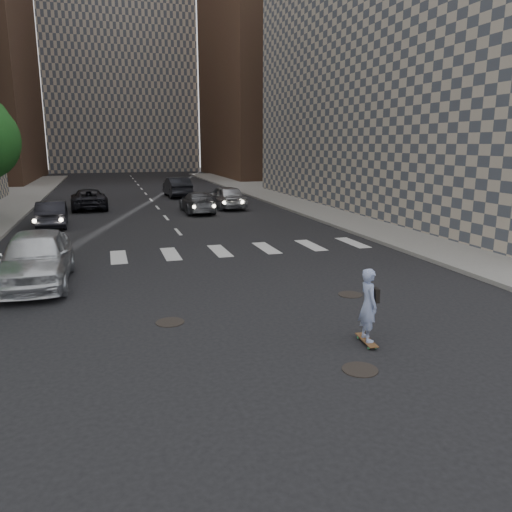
{
  "coord_description": "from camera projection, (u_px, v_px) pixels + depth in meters",
  "views": [
    {
      "loc": [
        -3.3,
        -10.47,
        4.29
      ],
      "look_at": [
        0.5,
        2.18,
        1.3
      ],
      "focal_mm": 35.0,
      "sensor_mm": 36.0,
      "label": 1
    }
  ],
  "objects": [
    {
      "name": "building_right",
      "position": [
        453.0,
        36.0,
        31.69
      ],
      "size": [
        15.0,
        33.0,
        22.0
      ],
      "color": "#ADA08E",
      "rests_on": "ground"
    },
    {
      "name": "traffic_car_e",
      "position": [
        177.0,
        187.0,
        40.8
      ],
      "size": [
        1.91,
        4.94,
        1.61
      ],
      "primitive_type": "imported",
      "rotation": [
        0.0,
        0.0,
        3.18
      ],
      "color": "black",
      "rests_on": "ground"
    },
    {
      "name": "traffic_car_d",
      "position": [
        225.0,
        197.0,
        33.56
      ],
      "size": [
        2.35,
        4.75,
        1.56
      ],
      "primitive_type": "imported",
      "rotation": [
        0.0,
        0.0,
        3.26
      ],
      "color": "#B1B3B9",
      "rests_on": "ground"
    },
    {
      "name": "traffic_car_c",
      "position": [
        89.0,
        199.0,
        33.14
      ],
      "size": [
        2.47,
        4.96,
        1.35
      ],
      "primitive_type": "imported",
      "rotation": [
        0.0,
        0.0,
        3.19
      ],
      "color": "black",
      "rests_on": "ground"
    },
    {
      "name": "silver_sedan",
      "position": [
        36.0,
        258.0,
        15.36
      ],
      "size": [
        2.07,
        5.01,
        1.7
      ],
      "primitive_type": "imported",
      "rotation": [
        0.0,
        0.0,
        -0.01
      ],
      "color": "silver",
      "rests_on": "ground"
    },
    {
      "name": "manhole_b",
      "position": [
        170.0,
        322.0,
        12.22
      ],
      "size": [
        0.7,
        0.7,
        0.02
      ],
      "primitive_type": "cylinder",
      "color": "black",
      "rests_on": "ground"
    },
    {
      "name": "manhole_a",
      "position": [
        360.0,
        370.0,
        9.66
      ],
      "size": [
        0.7,
        0.7,
        0.02
      ],
      "primitive_type": "cylinder",
      "color": "black",
      "rests_on": "ground"
    },
    {
      "name": "tower_right",
      "position": [
        283.0,
        35.0,
        64.67
      ],
      "size": [
        18.0,
        24.0,
        36.0
      ],
      "primitive_type": "cube",
      "color": "brown",
      "rests_on": "ground"
    },
    {
      "name": "tower_center",
      "position": [
        116.0,
        16.0,
        79.22
      ],
      "size": [
        22.0,
        20.0,
        48.0
      ],
      "primitive_type": "cube",
      "color": "#ADA08E",
      "rests_on": "ground"
    },
    {
      "name": "skateboarder",
      "position": [
        369.0,
        305.0,
        10.75
      ],
      "size": [
        0.46,
        0.87,
        1.7
      ],
      "rotation": [
        0.0,
        0.0,
        -0.11
      ],
      "color": "brown",
      "rests_on": "ground"
    },
    {
      "name": "traffic_car_a",
      "position": [
        52.0,
        214.0,
        26.12
      ],
      "size": [
        1.62,
        4.19,
        1.36
      ],
      "primitive_type": "imported",
      "rotation": [
        0.0,
        0.0,
        3.19
      ],
      "color": "black",
      "rests_on": "ground"
    },
    {
      "name": "manhole_c",
      "position": [
        350.0,
        295.0,
        14.45
      ],
      "size": [
        0.7,
        0.7,
        0.02
      ],
      "primitive_type": "cylinder",
      "color": "black",
      "rests_on": "ground"
    },
    {
      "name": "traffic_car_b",
      "position": [
        198.0,
        202.0,
        31.46
      ],
      "size": [
        1.83,
        4.51,
        1.31
      ],
      "primitive_type": "imported",
      "rotation": [
        0.0,
        0.0,
        3.14
      ],
      "color": "#54565C",
      "rests_on": "ground"
    },
    {
      "name": "sidewalk_right",
      "position": [
        376.0,
        206.0,
        34.39
      ],
      "size": [
        13.0,
        80.0,
        0.15
      ],
      "primitive_type": "cube",
      "color": "gray",
      "rests_on": "ground"
    },
    {
      "name": "ground",
      "position": [
        262.0,
        331.0,
        11.66
      ],
      "size": [
        160.0,
        160.0,
        0.0
      ],
      "primitive_type": "plane",
      "color": "black",
      "rests_on": "ground"
    }
  ]
}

